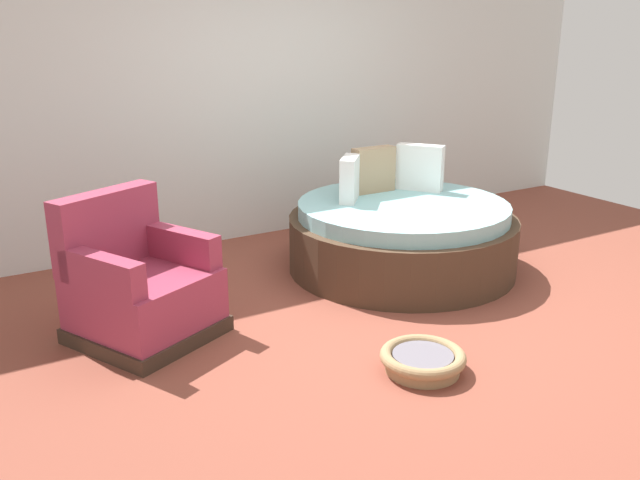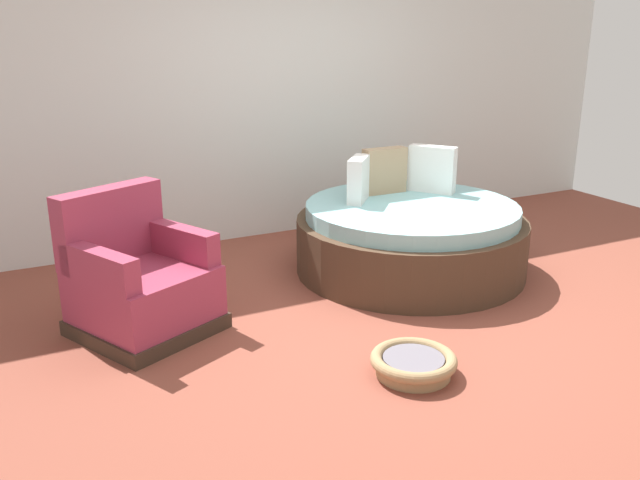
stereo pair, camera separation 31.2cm
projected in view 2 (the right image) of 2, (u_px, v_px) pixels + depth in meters
ground_plane at (401, 316)px, 4.77m from camera, size 8.00×8.00×0.02m
back_wall at (271, 86)px, 6.27m from camera, size 8.00×0.12×2.83m
round_daybed at (410, 237)px, 5.55m from camera, size 1.88×1.88×0.97m
red_armchair at (139, 283)px, 4.45m from camera, size 1.06×1.06×0.94m
pet_basket at (413, 363)px, 3.94m from camera, size 0.51×0.51×0.13m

